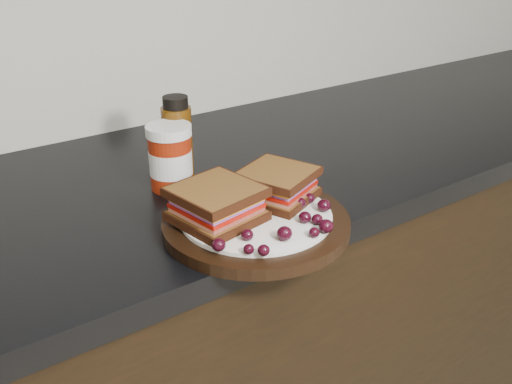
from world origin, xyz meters
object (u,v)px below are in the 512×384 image
(plate, at_px, (256,223))
(oil_bottle, at_px, (178,137))
(sandwich_left, at_px, (217,204))
(condiment_jar, at_px, (170,157))

(plate, relative_size, oil_bottle, 1.92)
(sandwich_left, relative_size, condiment_jar, 1.00)
(plate, height_order, condiment_jar, condiment_jar)
(oil_bottle, bearing_deg, condiment_jar, -131.82)
(oil_bottle, bearing_deg, plate, -90.04)
(plate, distance_m, sandwich_left, 0.07)
(plate, height_order, oil_bottle, oil_bottle)
(condiment_jar, bearing_deg, sandwich_left, -96.47)
(plate, bearing_deg, sandwich_left, 162.34)
(plate, distance_m, oil_bottle, 0.25)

